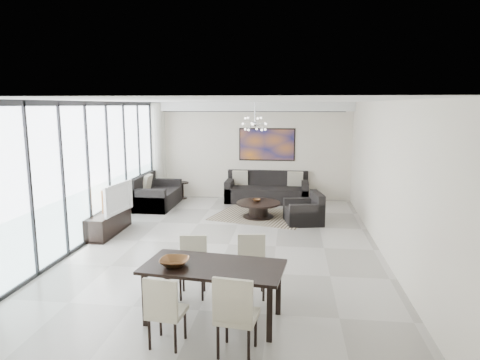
# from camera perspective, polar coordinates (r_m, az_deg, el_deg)

# --- Properties ---
(room_shell) EXTENTS (6.00, 9.00, 2.90)m
(room_shell) POSITION_cam_1_polar(r_m,az_deg,el_deg) (8.46, 1.57, 0.66)
(room_shell) COLOR #A8A39B
(room_shell) RESTS_ON ground
(window_wall) EXTENTS (0.37, 8.95, 2.90)m
(window_wall) POSITION_cam_1_polar(r_m,az_deg,el_deg) (9.36, -19.09, 1.13)
(window_wall) COLOR white
(window_wall) RESTS_ON floor
(soffit) EXTENTS (5.98, 0.40, 0.26)m
(soffit) POSITION_cam_1_polar(r_m,az_deg,el_deg) (12.67, 1.33, 9.75)
(soffit) COLOR white
(soffit) RESTS_ON room_shell
(painting) EXTENTS (1.68, 0.04, 0.98)m
(painting) POSITION_cam_1_polar(r_m,az_deg,el_deg) (12.86, 3.61, 4.74)
(painting) COLOR #C2661A
(painting) RESTS_ON room_shell
(chandelier) EXTENTS (0.66, 0.66, 0.71)m
(chandelier) POSITION_cam_1_polar(r_m,az_deg,el_deg) (10.86, 1.98, 7.50)
(chandelier) COLOR silver
(chandelier) RESTS_ON room_shell
(rug) EXTENTS (2.69, 2.32, 0.01)m
(rug) POSITION_cam_1_polar(r_m,az_deg,el_deg) (11.04, 2.83, -4.79)
(rug) COLOR black
(rug) RESTS_ON floor
(coffee_table) EXTENTS (1.12, 1.12, 0.39)m
(coffee_table) POSITION_cam_1_polar(r_m,az_deg,el_deg) (10.88, 2.47, -3.85)
(coffee_table) COLOR black
(coffee_table) RESTS_ON floor
(bowl_coffee) EXTENTS (0.23, 0.23, 0.07)m
(bowl_coffee) POSITION_cam_1_polar(r_m,az_deg,el_deg) (10.90, 2.24, -2.73)
(bowl_coffee) COLOR brown
(bowl_coffee) RESTS_ON coffee_table
(sofa_main) EXTENTS (2.41, 0.98, 0.88)m
(sofa_main) POSITION_cam_1_polar(r_m,az_deg,el_deg) (12.66, 3.62, -1.54)
(sofa_main) COLOR black
(sofa_main) RESTS_ON floor
(loveseat) EXTENTS (1.00, 1.79, 0.89)m
(loveseat) POSITION_cam_1_polar(r_m,az_deg,el_deg) (12.24, -11.29, -2.08)
(loveseat) COLOR black
(loveseat) RESTS_ON floor
(armchair) EXTENTS (0.99, 1.03, 0.74)m
(armchair) POSITION_cam_1_polar(r_m,az_deg,el_deg) (10.47, 8.65, -4.32)
(armchair) COLOR black
(armchair) RESTS_ON floor
(side_table) EXTENTS (0.37, 0.37, 0.51)m
(side_table) POSITION_cam_1_polar(r_m,az_deg,el_deg) (13.12, -7.66, -1.00)
(side_table) COLOR black
(side_table) RESTS_ON floor
(tv_console) EXTENTS (0.44, 1.57, 0.49)m
(tv_console) POSITION_cam_1_polar(r_m,az_deg,el_deg) (9.95, -17.10, -5.46)
(tv_console) COLOR black
(tv_console) RESTS_ON floor
(television) EXTENTS (0.28, 1.14, 0.65)m
(television) POSITION_cam_1_polar(r_m,az_deg,el_deg) (9.74, -16.47, -2.31)
(television) COLOR gray
(television) RESTS_ON tv_console
(dining_table) EXTENTS (1.91, 1.12, 0.76)m
(dining_table) POSITION_cam_1_polar(r_m,az_deg,el_deg) (5.72, -3.57, -12.08)
(dining_table) COLOR black
(dining_table) RESTS_ON floor
(dining_chair_sw) EXTENTS (0.45, 0.45, 0.89)m
(dining_chair_sw) POSITION_cam_1_polar(r_m,az_deg,el_deg) (5.23, -10.09, -16.39)
(dining_chair_sw) COLOR #BFB89E
(dining_chair_sw) RESTS_ON floor
(dining_chair_se) EXTENTS (0.51, 0.51, 0.98)m
(dining_chair_se) POSITION_cam_1_polar(r_m,az_deg,el_deg) (4.97, -0.67, -17.05)
(dining_chair_se) COLOR #BFB89E
(dining_chair_se) RESTS_ON floor
(dining_chair_nw) EXTENTS (0.45, 0.45, 0.88)m
(dining_chair_nw) POSITION_cam_1_polar(r_m,az_deg,el_deg) (6.55, -6.29, -10.76)
(dining_chair_nw) COLOR #BFB89E
(dining_chair_nw) RESTS_ON floor
(dining_chair_ne) EXTENTS (0.47, 0.47, 0.91)m
(dining_chair_ne) POSITION_cam_1_polar(r_m,az_deg,el_deg) (6.50, 1.57, -10.75)
(dining_chair_ne) COLOR #BFB89E
(dining_chair_ne) RESTS_ON floor
(bowl_dining) EXTENTS (0.39, 0.39, 0.09)m
(bowl_dining) POSITION_cam_1_polar(r_m,az_deg,el_deg) (5.72, -8.74, -10.76)
(bowl_dining) COLOR brown
(bowl_dining) RESTS_ON dining_table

